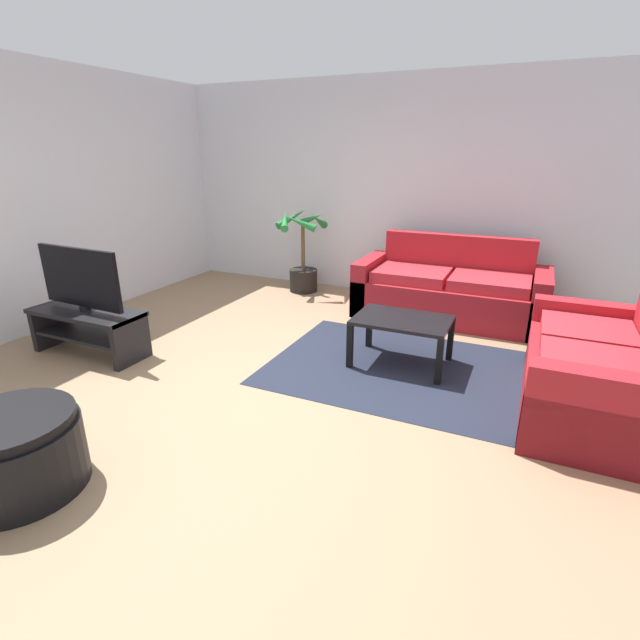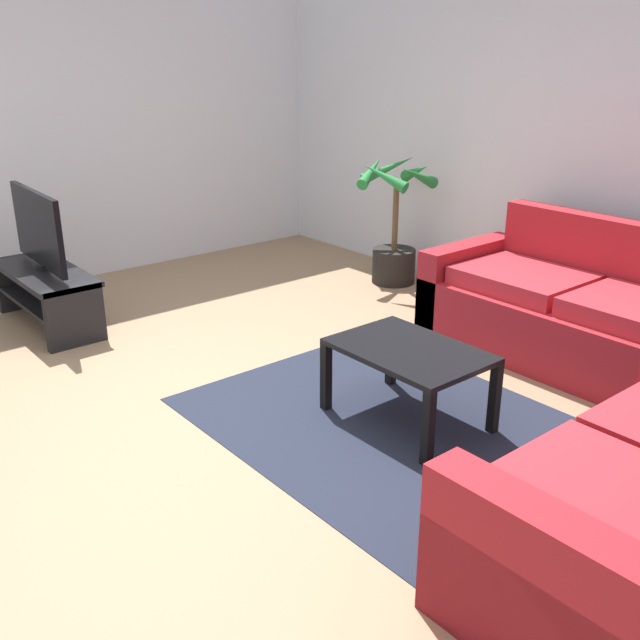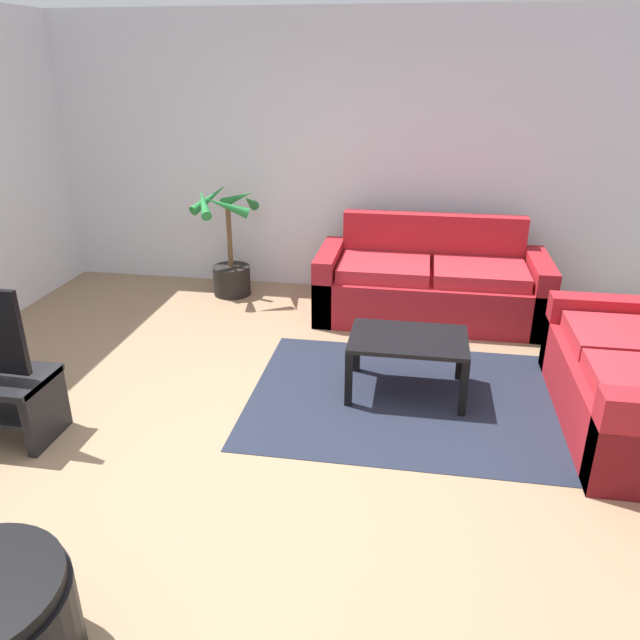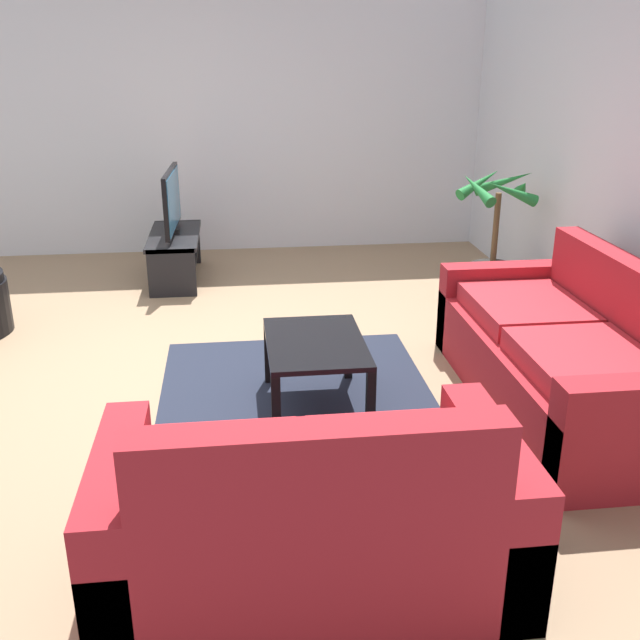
% 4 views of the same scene
% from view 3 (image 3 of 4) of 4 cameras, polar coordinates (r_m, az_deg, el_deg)
% --- Properties ---
extents(ground_plane, '(6.60, 6.60, 0.00)m').
position_cam_3_polar(ground_plane, '(3.94, -3.92, -11.49)').
color(ground_plane, '#937556').
extents(wall_back, '(6.00, 0.06, 2.70)m').
position_cam_3_polar(wall_back, '(6.26, 2.20, 14.97)').
color(wall_back, silver).
rests_on(wall_back, ground).
extents(couch_main, '(2.07, 0.90, 0.90)m').
position_cam_3_polar(couch_main, '(5.77, 10.24, 3.14)').
color(couch_main, maroon).
rests_on(couch_main, ground).
extents(coffee_table, '(0.83, 0.57, 0.44)m').
position_cam_3_polar(coffee_table, '(4.38, 8.22, -2.35)').
color(coffee_table, black).
rests_on(coffee_table, ground).
extents(area_rug, '(2.20, 1.70, 0.01)m').
position_cam_3_polar(area_rug, '(4.46, 7.91, -7.17)').
color(area_rug, '#1E2333').
rests_on(area_rug, ground).
extents(potted_palm, '(0.67, 0.69, 1.10)m').
position_cam_3_polar(potted_palm, '(6.27, -8.44, 6.13)').
color(potted_palm, black).
rests_on(potted_palm, ground).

